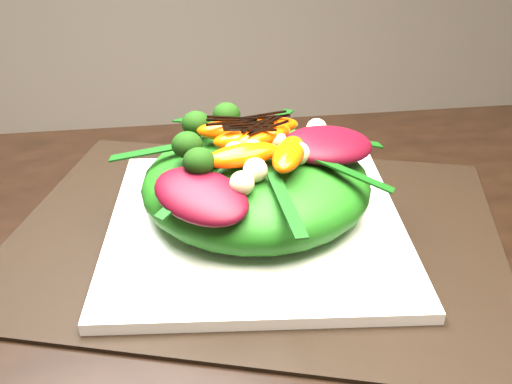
{
  "coord_description": "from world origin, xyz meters",
  "views": [
    {
      "loc": [
        -0.1,
        -0.33,
        1.08
      ],
      "look_at": [
        -0.03,
        0.16,
        0.8
      ],
      "focal_mm": 42.0,
      "sensor_mm": 36.0,
      "label": 1
    }
  ],
  "objects": [
    {
      "name": "plate_base",
      "position": [
        -0.03,
        0.16,
        0.76
      ],
      "size": [
        0.31,
        0.31,
        0.01
      ],
      "primitive_type": "cube",
      "rotation": [
        0.0,
        0.0,
        -0.1
      ],
      "color": "white",
      "rests_on": "placemat"
    },
    {
      "name": "orange_segment",
      "position": [
        -0.04,
        0.19,
        0.85
      ],
      "size": [
        0.07,
        0.05,
        0.02
      ],
      "primitive_type": "ellipsoid",
      "rotation": [
        0.0,
        0.0,
        0.41
      ],
      "color": "#FC4704",
      "rests_on": "lettuce_mound"
    },
    {
      "name": "dining_table",
      "position": [
        0.0,
        0.0,
        0.73
      ],
      "size": [
        1.6,
        0.9,
        0.75
      ],
      "primitive_type": "cube",
      "color": "black",
      "rests_on": "floor"
    },
    {
      "name": "balsamic_drizzle",
      "position": [
        -0.04,
        0.19,
        0.86
      ],
      "size": [
        0.04,
        0.02,
        0.0
      ],
      "primitive_type": "cube",
      "rotation": [
        0.0,
        0.0,
        0.41
      ],
      "color": "black",
      "rests_on": "orange_segment"
    },
    {
      "name": "lettuce_mound",
      "position": [
        -0.03,
        0.16,
        0.81
      ],
      "size": [
        0.28,
        0.28,
        0.07
      ],
      "primitive_type": "ellipsoid",
      "rotation": [
        0.0,
        0.0,
        -0.37
      ],
      "color": "#216713",
      "rests_on": "salad_bowl"
    },
    {
      "name": "radicchio_leaf",
      "position": [
        0.03,
        0.15,
        0.85
      ],
      "size": [
        0.1,
        0.08,
        0.02
      ],
      "primitive_type": "ellipsoid",
      "rotation": [
        0.0,
        0.0,
        0.26
      ],
      "color": "#460713",
      "rests_on": "lettuce_mound"
    },
    {
      "name": "broccoli_floret",
      "position": [
        -0.08,
        0.19,
        0.86
      ],
      "size": [
        0.04,
        0.04,
        0.04
      ],
      "primitive_type": "sphere",
      "rotation": [
        0.0,
        0.0,
        0.17
      ],
      "color": "black",
      "rests_on": "lettuce_mound"
    },
    {
      "name": "salad_bowl",
      "position": [
        -0.03,
        0.16,
        0.77
      ],
      "size": [
        0.28,
        0.28,
        0.02
      ],
      "primitive_type": "cylinder",
      "rotation": [
        0.0,
        0.0,
        -0.2
      ],
      "color": "white",
      "rests_on": "plate_base"
    },
    {
      "name": "macadamia_nut",
      "position": [
        0.01,
        0.13,
        0.85
      ],
      "size": [
        0.03,
        0.03,
        0.02
      ],
      "primitive_type": "sphere",
      "rotation": [
        0.0,
        0.0,
        -0.36
      ],
      "color": "#C7BE8C",
      "rests_on": "lettuce_mound"
    },
    {
      "name": "placemat",
      "position": [
        -0.03,
        0.16,
        0.75
      ],
      "size": [
        0.56,
        0.48,
        0.0
      ],
      "primitive_type": "cube",
      "rotation": [
        0.0,
        0.0,
        -0.31
      ],
      "color": "black",
      "rests_on": "dining_table"
    }
  ]
}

